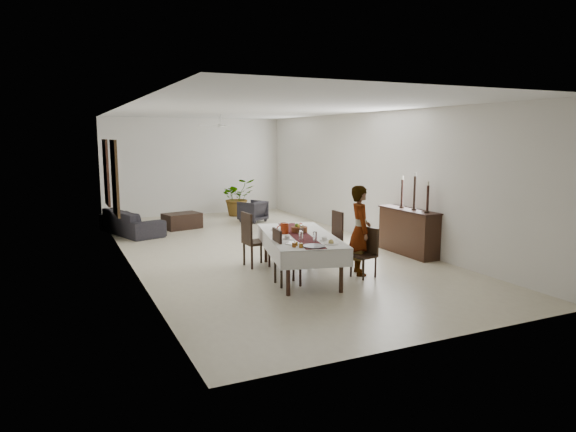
{
  "coord_description": "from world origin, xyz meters",
  "views": [
    {
      "loc": [
        -4.34,
        -10.88,
        2.6
      ],
      "look_at": [
        -0.17,
        -1.83,
        1.05
      ],
      "focal_mm": 32.0,
      "sensor_mm": 36.0,
      "label": 1
    }
  ],
  "objects": [
    {
      "name": "floor",
      "position": [
        0.0,
        0.0,
        0.0
      ],
      "size": [
        6.0,
        12.0,
        0.0
      ],
      "primitive_type": "cube",
      "color": "beige",
      "rests_on": "ground"
    },
    {
      "name": "ceiling",
      "position": [
        0.0,
        0.0,
        3.2
      ],
      "size": [
        6.0,
        12.0,
        0.02
      ],
      "primitive_type": "cube",
      "color": "silver",
      "rests_on": "wall_back"
    },
    {
      "name": "wall_back",
      "position": [
        0.0,
        6.0,
        1.6
      ],
      "size": [
        6.0,
        0.02,
        3.2
      ],
      "primitive_type": "cube",
      "color": "white",
      "rests_on": "floor"
    },
    {
      "name": "wall_front",
      "position": [
        0.0,
        -6.0,
        1.6
      ],
      "size": [
        6.0,
        0.02,
        3.2
      ],
      "primitive_type": "cube",
      "color": "white",
      "rests_on": "floor"
    },
    {
      "name": "wall_left",
      "position": [
        -3.0,
        0.0,
        1.6
      ],
      "size": [
        0.02,
        12.0,
        3.2
      ],
      "primitive_type": "cube",
      "color": "white",
      "rests_on": "floor"
    },
    {
      "name": "wall_right",
      "position": [
        3.0,
        0.0,
        1.6
      ],
      "size": [
        0.02,
        12.0,
        3.2
      ],
      "primitive_type": "cube",
      "color": "white",
      "rests_on": "floor"
    },
    {
      "name": "dining_table_top",
      "position": [
        -0.21,
        -2.44,
        0.75
      ],
      "size": [
        1.58,
        2.65,
        0.05
      ],
      "primitive_type": "cube",
      "rotation": [
        0.0,
        0.0,
        -0.23
      ],
      "color": "black",
      "rests_on": "table_leg_fl"
    },
    {
      "name": "table_leg_fl",
      "position": [
        -0.93,
        -3.48,
        0.36
      ],
      "size": [
        0.09,
        0.09,
        0.72
      ],
      "primitive_type": "cylinder",
      "rotation": [
        0.0,
        0.0,
        -0.23
      ],
      "color": "black",
      "rests_on": "floor"
    },
    {
      "name": "table_leg_fr",
      "position": [
        -0.04,
        -3.69,
        0.36
      ],
      "size": [
        0.09,
        0.09,
        0.72
      ],
      "primitive_type": "cylinder",
      "rotation": [
        0.0,
        0.0,
        -0.23
      ],
      "color": "black",
      "rests_on": "floor"
    },
    {
      "name": "table_leg_bl",
      "position": [
        -0.38,
        -1.19,
        0.36
      ],
      "size": [
        0.09,
        0.09,
        0.72
      ],
      "primitive_type": "cylinder",
      "rotation": [
        0.0,
        0.0,
        -0.23
      ],
      "color": "black",
      "rests_on": "floor"
    },
    {
      "name": "table_leg_br",
      "position": [
        0.5,
        -1.4,
        0.36
      ],
      "size": [
        0.09,
        0.09,
        0.72
      ],
      "primitive_type": "cylinder",
      "rotation": [
        0.0,
        0.0,
        -0.23
      ],
      "color": "black",
      "rests_on": "floor"
    },
    {
      "name": "tablecloth_top",
      "position": [
        -0.21,
        -2.44,
        0.78
      ],
      "size": [
        1.8,
        2.87,
        0.01
      ],
      "primitive_type": "cube",
      "rotation": [
        0.0,
        0.0,
        -0.23
      ],
      "color": "white",
      "rests_on": "dining_table_top"
    },
    {
      "name": "tablecloth_drape_left",
      "position": [
        -0.8,
        -2.3,
        0.63
      ],
      "size": [
        0.63,
        2.59,
        0.31
      ],
      "primitive_type": "cube",
      "rotation": [
        0.0,
        0.0,
        -0.23
      ],
      "color": "white",
      "rests_on": "dining_table_top"
    },
    {
      "name": "tablecloth_drape_right",
      "position": [
        0.37,
        -2.58,
        0.63
      ],
      "size": [
        0.63,
        2.59,
        0.31
      ],
      "primitive_type": "cube",
      "rotation": [
        0.0,
        0.0,
        -0.23
      ],
      "color": "white",
      "rests_on": "dining_table_top"
    },
    {
      "name": "tablecloth_drape_near",
      "position": [
        -0.52,
        -3.73,
        0.63
      ],
      "size": [
        1.19,
        0.29,
        0.31
      ],
      "primitive_type": "cube",
      "rotation": [
        0.0,
        0.0,
        -0.23
      ],
      "color": "silver",
      "rests_on": "dining_table_top"
    },
    {
      "name": "tablecloth_drape_far",
      "position": [
        0.09,
        -1.15,
        0.63
      ],
      "size": [
        1.19,
        0.29,
        0.31
      ],
      "primitive_type": "cube",
      "rotation": [
        0.0,
        0.0,
        -0.23
      ],
      "color": "white",
      "rests_on": "dining_table_top"
    },
    {
      "name": "table_runner",
      "position": [
        -0.21,
        -2.44,
        0.79
      ],
      "size": [
        0.95,
        2.59,
        0.0
      ],
      "primitive_type": "cube",
      "rotation": [
        0.0,
        0.0,
        -0.23
      ],
      "color": "#52171A",
      "rests_on": "tablecloth_top"
    },
    {
      "name": "red_pitcher",
      "position": [
        -0.43,
        -2.23,
        0.89
      ],
      "size": [
        0.19,
        0.19,
        0.21
      ],
      "primitive_type": "cylinder",
      "rotation": [
        0.0,
        0.0,
        -0.23
      ],
      "color": "maroon",
      "rests_on": "tablecloth_top"
    },
    {
      "name": "pitcher_handle",
      "position": [
        -0.51,
        -2.21,
        0.89
      ],
      "size": [
        0.13,
        0.05,
        0.12
      ],
      "primitive_type": "torus",
      "rotation": [
        1.57,
        0.0,
        -0.23
      ],
      "color": "#9B1A0B",
      "rests_on": "red_pitcher"
    },
    {
      "name": "wine_glass_near",
      "position": [
        -0.25,
        -3.12,
        0.87
      ],
      "size": [
        0.07,
        0.07,
        0.18
      ],
      "primitive_type": "cylinder",
      "color": "white",
      "rests_on": "tablecloth_top"
    },
    {
      "name": "wine_glass_mid",
      "position": [
        -0.44,
        -2.96,
        0.87
      ],
      "size": [
        0.07,
        0.07,
        0.18
      ],
      "primitive_type": "cylinder",
      "color": "white",
      "rests_on": "tablecloth_top"
    },
    {
      "name": "wine_glass_far",
      "position": [
        -0.15,
        -2.4,
        0.87
      ],
      "size": [
        0.07,
        0.07,
        0.18
      ],
      "primitive_type": "cylinder",
      "color": "white",
      "rests_on": "tablecloth_top"
    },
    {
      "name": "teacup_right",
      "position": [
        -0.05,
        -3.11,
        0.82
      ],
      "size": [
        0.09,
        0.09,
        0.06
      ],
      "primitive_type": "cylinder",
      "color": "white",
      "rests_on": "saucer_right"
    },
    {
      "name": "saucer_right",
      "position": [
        -0.05,
        -3.11,
        0.79
      ],
      "size": [
        0.15,
        0.15,
        0.01
      ],
      "primitive_type": "cylinder",
      "color": "white",
      "rests_on": "tablecloth_top"
    },
    {
      "name": "teacup_left",
      "position": [
        -0.6,
        -2.72,
        0.82
      ],
      "size": [
        0.09,
        0.09,
        0.06
      ],
      "primitive_type": "cylinder",
      "color": "silver",
      "rests_on": "saucer_left"
    },
    {
      "name": "saucer_left",
      "position": [
        -0.6,
        -2.72,
        0.79
      ],
      "size": [
        0.15,
        0.15,
        0.01
      ],
      "primitive_type": "cylinder",
      "color": "silver",
      "rests_on": "tablecloth_top"
    },
    {
      "name": "plate_near_right",
      "position": [
        -0.1,
        -3.42,
        0.79
      ],
      "size": [
        0.25,
        0.25,
        0.02
      ],
      "primitive_type": "cylinder",
      "color": "white",
      "rests_on": "tablecloth_top"
    },
    {
      "name": "bread_near_right",
      "position": [
        -0.1,
        -3.42,
        0.82
      ],
      "size": [
        0.09,
        0.09,
        0.09
      ],
      "primitive_type": "sphere",
      "color": "tan",
      "rests_on": "plate_near_right"
    },
    {
      "name": "plate_near_left",
      "position": [
        -0.69,
        -3.12,
        0.79
      ],
      "size": [
        0.25,
        0.25,
        0.02
      ],
      "primitive_type": "cylinder",
      "color": "silver",
      "rests_on": "tablecloth_top"
    },
    {
      "name": "plate_far_left",
      "position": [
        -0.4,
        -1.81,
        0.79
      ],
      "size": [
        0.25,
        0.25,
        0.02
      ],
      "primitive_type": "cylinder",
      "color": "silver",
      "rests_on": "tablecloth_top"
    },
    {
      "name": "serving_tray",
      "position": [
        -0.46,
        -3.49,
        0.8
      ],
      "size": [
        0.37,
        0.37,
        0.02
      ],
      "primitive_type": "cylinder",
      "color": "#444449",
      "rests_on": "tablecloth_top"
    },
    {
      "name": "jam_jar_a",
      "position": [
        -0.69,
        -3.47,
        0.82
      ],
      "size": [
        0.07,
        0.07,
        0.08
      ],
      "primitive_type": "cylinder",
      "color": "#8E5614",
      "rests_on": "tablecloth_top"
    },
    {
      "name": "jam_jar_b",
      "position": [
        -0.78,
        -3.38,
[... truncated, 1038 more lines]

